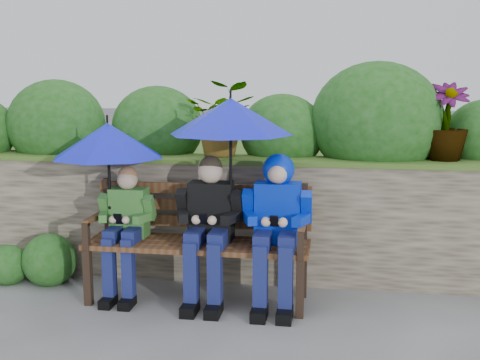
% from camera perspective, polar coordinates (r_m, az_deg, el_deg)
% --- Properties ---
extents(ground, '(60.00, 60.00, 0.00)m').
position_cam_1_polar(ground, '(4.53, -0.20, -12.15)').
color(ground, '#585858').
rests_on(ground, ground).
extents(garden_backdrop, '(8.00, 2.82, 1.86)m').
position_cam_1_polar(garden_backdrop, '(5.91, 1.25, -0.75)').
color(garden_backdrop, brown).
rests_on(garden_backdrop, ground).
extents(park_bench, '(1.69, 0.50, 0.89)m').
position_cam_1_polar(park_bench, '(4.62, -3.87, -5.10)').
color(park_bench, black).
rests_on(park_bench, ground).
extents(boy_left, '(0.42, 0.49, 1.02)m').
position_cam_1_polar(boy_left, '(4.70, -10.79, -4.09)').
color(boy_left, '#32692A').
rests_on(boy_left, ground).
extents(boy_middle, '(0.50, 0.57, 1.11)m').
position_cam_1_polar(boy_middle, '(4.50, -2.98, -4.00)').
color(boy_middle, black).
rests_on(boy_middle, ground).
extents(boy_right, '(0.51, 0.62, 1.13)m').
position_cam_1_polar(boy_right, '(4.42, 3.50, -3.56)').
color(boy_right, '#0032BC').
rests_on(boy_right, ground).
extents(umbrella_left, '(0.86, 0.86, 0.73)m').
position_cam_1_polar(umbrella_left, '(4.66, -12.41, 3.69)').
color(umbrella_left, '#0E18DA').
rests_on(umbrella_left, ground).
extents(umbrella_right, '(0.91, 0.91, 0.90)m').
position_cam_1_polar(umbrella_right, '(4.39, -0.89, 6.05)').
color(umbrella_right, '#0E18DA').
rests_on(umbrella_right, ground).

